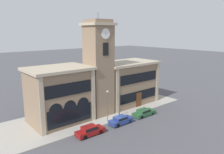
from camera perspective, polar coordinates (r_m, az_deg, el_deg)
ground_plane at (r=38.74m, az=0.88°, el=-11.58°), size 300.00×300.00×0.00m
sidewalk_kerb at (r=43.05m, az=-4.33°, el=-9.05°), size 37.57×11.85×0.15m
clock_tower at (r=39.81m, az=-3.50°, el=2.23°), size 4.85×4.85×18.64m
town_hall_left_wing at (r=38.28m, az=-13.59°, el=-4.56°), size 10.46×7.91×9.56m
town_hall_right_wing at (r=47.19m, az=3.89°, el=-1.45°), size 13.11×7.91×9.10m
parked_car_near at (r=34.02m, az=-5.82°, el=-13.69°), size 4.52×1.78×1.47m
parked_car_mid at (r=37.55m, az=2.29°, el=-11.15°), size 4.29×1.78×1.39m
parked_car_far at (r=41.41m, az=8.33°, el=-9.12°), size 4.73×1.84×1.28m
street_lamp at (r=37.14m, az=-1.18°, el=-6.36°), size 0.36×0.36×5.53m
bollard at (r=39.61m, az=1.91°, el=-10.00°), size 0.18×0.18×1.06m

